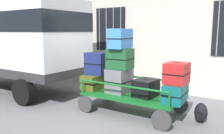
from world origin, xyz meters
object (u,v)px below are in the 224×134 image
at_px(van, 17,38).
at_px(suitcase_midright_middle, 177,73).
at_px(suitcase_midright_bottom, 175,93).
at_px(backpack, 201,113).
at_px(luggage_cart, 132,97).
at_px(suitcase_midleft_bottom, 119,81).
at_px(suitcase_midleft_top, 120,38).
at_px(suitcase_center_bottom, 146,88).
at_px(suitcase_left_bottom, 98,81).
at_px(suitcase_left_middle, 96,63).
at_px(suitcase_midleft_middle, 120,59).

bearing_deg(van, suitcase_midright_middle, 0.66).
relative_size(suitcase_midright_bottom, backpack, 1.74).
relative_size(luggage_cart, suitcase_midleft_bottom, 3.92).
xyz_separation_m(luggage_cart, suitcase_midleft_top, (-0.35, 0.02, 1.38)).
xyz_separation_m(suitcase_midleft_bottom, suitcase_midright_middle, (1.39, 0.02, 0.32)).
relative_size(suitcase_center_bottom, backpack, 1.37).
distance_m(van, suitcase_midright_middle, 5.24).
distance_m(luggage_cart, suitcase_left_bottom, 1.08).
xyz_separation_m(van, suitcase_midleft_bottom, (3.81, 0.04, -0.98)).
bearing_deg(suitcase_center_bottom, suitcase_left_middle, -179.22).
distance_m(suitcase_midleft_bottom, suitcase_midright_middle, 1.43).
bearing_deg(suitcase_midright_middle, suitcase_midright_bottom, -90.00).
relative_size(luggage_cart, suitcase_midleft_middle, 4.04).
bearing_deg(van, suitcase_midleft_bottom, 0.63).
relative_size(suitcase_left_bottom, suitcase_center_bottom, 1.55).
bearing_deg(suitcase_midright_bottom, suitcase_left_bottom, 178.00).
bearing_deg(suitcase_center_bottom, suitcase_midleft_top, 177.95).
relative_size(suitcase_left_middle, suitcase_midleft_bottom, 0.95).
bearing_deg(suitcase_midleft_top, suitcase_midright_middle, -1.23).
height_order(luggage_cart, suitcase_midleft_bottom, suitcase_midleft_bottom).
bearing_deg(suitcase_left_middle, van, -179.16).
xyz_separation_m(suitcase_center_bottom, suitcase_midright_middle, (0.70, -0.01, 0.41)).
bearing_deg(suitcase_left_middle, suitcase_center_bottom, 0.78).
xyz_separation_m(van, suitcase_midleft_top, (3.81, 0.09, 0.04)).
height_order(suitcase_left_bottom, suitcase_midleft_top, suitcase_midleft_top).
distance_m(suitcase_center_bottom, backpack, 1.27).
bearing_deg(luggage_cart, suitcase_midleft_middle, 177.49).
bearing_deg(suitcase_left_bottom, suitcase_midleft_bottom, -5.47).
height_order(van, suitcase_midright_bottom, van).
xyz_separation_m(luggage_cart, backpack, (1.52, 0.22, -0.16)).
bearing_deg(van, suitcase_left_middle, 0.84).
xyz_separation_m(van, suitcase_midright_bottom, (5.20, 0.04, -1.07)).
bearing_deg(suitcase_midleft_top, suitcase_center_bottom, -2.05).
relative_size(van, suitcase_midright_middle, 8.52).
distance_m(luggage_cart, suitcase_midleft_bottom, 0.51).
height_order(suitcase_midleft_middle, suitcase_midright_bottom, suitcase_midleft_middle).
relative_size(suitcase_center_bottom, suitcase_midright_middle, 1.10).
relative_size(suitcase_midleft_middle, suitcase_midleft_top, 0.78).
relative_size(suitcase_midleft_bottom, suitcase_center_bottom, 0.99).
relative_size(suitcase_midleft_middle, suitcase_midright_bottom, 0.75).
relative_size(suitcase_midright_bottom, suitcase_midright_middle, 1.40).
distance_m(suitcase_midleft_bottom, backpack, 1.96).
bearing_deg(suitcase_midleft_bottom, backpack, 7.52).
xyz_separation_m(suitcase_midright_bottom, backpack, (0.48, 0.25, -0.43)).
height_order(van, luggage_cart, van).
distance_m(van, backpack, 5.88).
bearing_deg(suitcase_left_middle, suitcase_midleft_top, 3.61).
bearing_deg(suitcase_left_bottom, suitcase_center_bottom, -1.79).
relative_size(suitcase_midleft_top, suitcase_center_bottom, 1.23).
height_order(luggage_cart, suitcase_center_bottom, suitcase_center_bottom).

